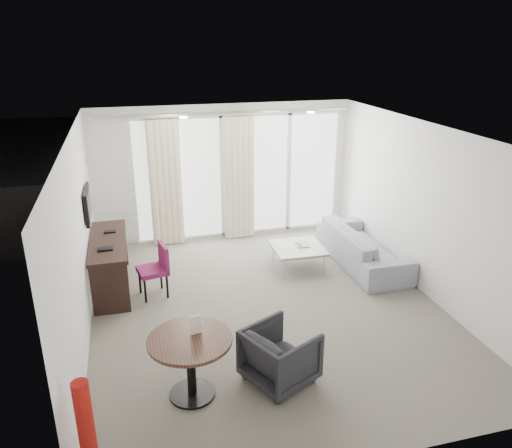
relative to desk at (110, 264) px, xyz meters
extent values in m
cube|color=#676256|center=(2.21, -1.21, -0.41)|extent=(5.00, 6.00, 0.00)
cube|color=white|center=(2.21, -1.21, 2.19)|extent=(5.00, 6.00, 0.00)
cube|color=silver|center=(-0.29, -1.21, 0.89)|extent=(0.00, 6.00, 2.60)
cube|color=silver|center=(4.71, -1.21, 0.89)|extent=(0.00, 6.00, 2.60)
cube|color=silver|center=(2.21, -4.21, 0.89)|extent=(5.00, 0.00, 2.60)
cylinder|color=#FFE0B2|center=(1.31, 0.39, 2.18)|extent=(0.12, 0.12, 0.02)
cylinder|color=#FFE0B2|center=(3.41, 0.39, 2.18)|extent=(0.12, 0.12, 0.02)
cylinder|color=#9A130D|center=(-0.14, -3.88, 0.17)|extent=(0.27, 0.27, 1.15)
imported|color=black|center=(1.90, -2.86, -0.08)|extent=(0.98, 0.97, 0.67)
imported|color=gray|center=(4.25, -0.17, -0.09)|extent=(0.87, 2.21, 0.65)
cube|color=#4D4D50|center=(2.51, 3.29, -0.47)|extent=(5.60, 3.00, 0.12)
camera|label=1|loc=(0.40, -7.45, 3.37)|focal=35.00mm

